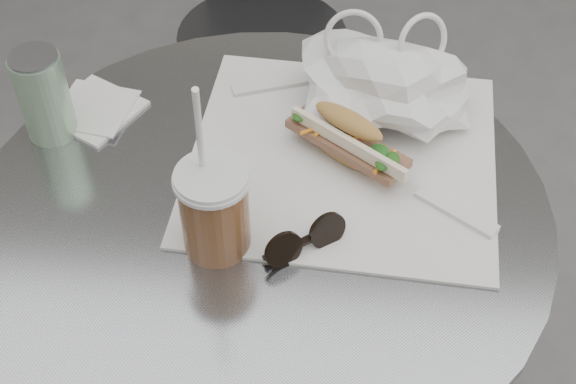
# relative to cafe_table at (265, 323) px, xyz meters

# --- Properties ---
(cafe_table) EXTENTS (0.76, 0.76, 0.74)m
(cafe_table) POSITION_rel_cafe_table_xyz_m (0.00, 0.00, 0.00)
(cafe_table) COLOR slate
(cafe_table) RESTS_ON ground
(chair_far) EXTENTS (0.38, 0.38, 0.72)m
(chair_far) POSITION_rel_cafe_table_xyz_m (-0.09, 0.80, -0.14)
(chair_far) COLOR #2A2A2C
(chair_far) RESTS_ON ground
(sandwich_paper) EXTENTS (0.44, 0.42, 0.00)m
(sandwich_paper) POSITION_rel_cafe_table_xyz_m (0.10, 0.10, 0.28)
(sandwich_paper) COLOR white
(sandwich_paper) RESTS_ON cafe_table
(banh_mi) EXTENTS (0.22, 0.20, 0.07)m
(banh_mi) POSITION_rel_cafe_table_xyz_m (0.11, 0.10, 0.31)
(banh_mi) COLOR #B37443
(banh_mi) RESTS_ON sandwich_paper
(iced_coffee) EXTENTS (0.09, 0.09, 0.26)m
(iced_coffee) POSITION_rel_cafe_table_xyz_m (-0.05, -0.07, 0.34)
(iced_coffee) COLOR brown
(iced_coffee) RESTS_ON cafe_table
(sunglasses) EXTENTS (0.10, 0.08, 0.05)m
(sunglasses) POSITION_rel_cafe_table_xyz_m (0.06, -0.07, 0.29)
(sunglasses) COLOR black
(sunglasses) RESTS_ON cafe_table
(plastic_bag) EXTENTS (0.27, 0.24, 0.12)m
(plastic_bag) POSITION_rel_cafe_table_xyz_m (0.15, 0.19, 0.33)
(plastic_bag) COLOR silver
(plastic_bag) RESTS_ON cafe_table
(napkin_stack) EXTENTS (0.16, 0.16, 0.01)m
(napkin_stack) POSITION_rel_cafe_table_xyz_m (-0.26, 0.16, 0.28)
(napkin_stack) COLOR white
(napkin_stack) RESTS_ON cafe_table
(drink_can) EXTENTS (0.07, 0.07, 0.13)m
(drink_can) POSITION_rel_cafe_table_xyz_m (-0.31, 0.12, 0.34)
(drink_can) COLOR #62A867
(drink_can) RESTS_ON cafe_table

